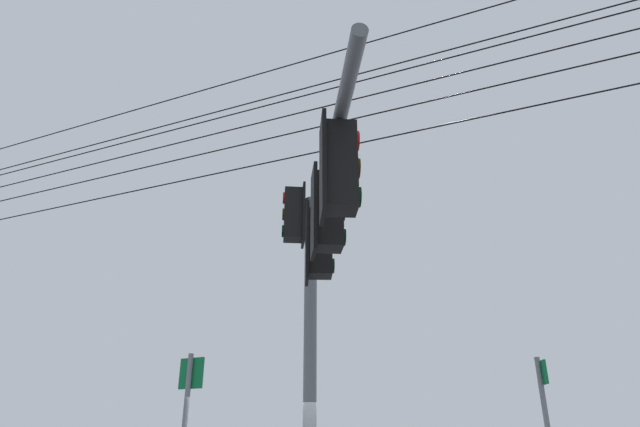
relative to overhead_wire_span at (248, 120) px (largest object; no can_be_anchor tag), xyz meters
name	(u,v)px	position (x,y,z in m)	size (l,w,h in m)	color
signal_mast_assembly	(317,258)	(-2.18, 0.72, -3.41)	(3.77, 4.26, 5.98)	slate
overhead_wire_span	(248,120)	(0.00, 0.00, 0.00)	(29.68, 5.63, 2.65)	black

